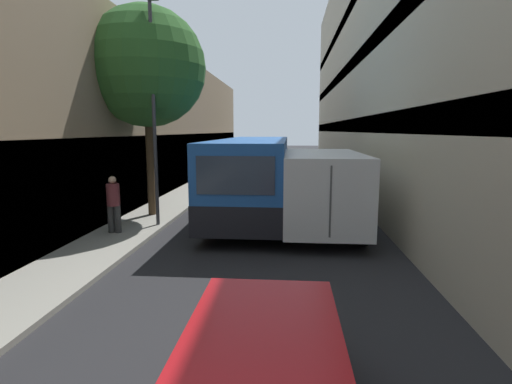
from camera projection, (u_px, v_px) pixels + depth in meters
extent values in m
plane|color=#232326|center=(267.00, 217.00, 15.71)|extent=(150.00, 150.00, 0.00)
cube|color=gray|center=(156.00, 214.00, 16.08)|extent=(2.06, 60.00, 0.12)
cube|color=#847056|center=(97.00, 116.00, 15.67)|extent=(2.40, 60.00, 7.90)
cube|color=black|center=(116.00, 176.00, 15.98)|extent=(1.08, 60.00, 3.16)
cube|color=#B7AD93|center=(415.00, 20.00, 14.17)|extent=(2.40, 60.00, 14.53)
cube|color=#333D47|center=(391.00, 124.00, 14.78)|extent=(1.08, 60.00, 0.70)
cube|color=#333D47|center=(396.00, 33.00, 14.29)|extent=(1.08, 60.00, 0.70)
cube|color=#9E0F14|center=(264.00, 351.00, 3.97)|extent=(1.50, 2.34, 0.58)
cylinder|color=black|center=(211.00, 364.00, 5.32)|extent=(0.16, 0.60, 0.60)
cylinder|color=black|center=(329.00, 370.00, 5.19)|extent=(0.16, 0.60, 0.60)
cube|color=#1E519E|center=(254.00, 171.00, 16.37)|extent=(2.60, 11.39, 2.61)
cube|color=black|center=(254.00, 192.00, 16.50)|extent=(2.62, 11.42, 0.90)
cube|color=#2D3847|center=(254.00, 162.00, 16.31)|extent=(2.64, 10.48, 0.84)
cube|color=#2D3847|center=(235.00, 176.00, 10.68)|extent=(2.13, 0.04, 1.04)
cylinder|color=black|center=(238.00, 188.00, 20.13)|extent=(0.24, 1.00, 1.00)
cylinder|color=black|center=(283.00, 189.00, 19.94)|extent=(0.24, 1.00, 1.00)
cylinder|color=black|center=(210.00, 219.00, 13.18)|extent=(0.24, 1.00, 1.00)
cylinder|color=black|center=(280.00, 220.00, 12.99)|extent=(0.24, 1.00, 1.00)
cube|color=silver|center=(315.00, 176.00, 17.17)|extent=(2.37, 2.22, 2.05)
cube|color=silver|center=(322.00, 187.00, 13.25)|extent=(2.47, 5.71, 2.25)
cube|color=#4C4C4C|center=(330.00, 202.00, 10.43)|extent=(0.05, 0.02, 1.91)
cylinder|color=black|center=(288.00, 198.00, 17.41)|extent=(0.22, 0.96, 0.96)
cylinder|color=black|center=(340.00, 198.00, 17.22)|extent=(0.22, 0.96, 0.96)
cylinder|color=black|center=(288.00, 228.00, 11.95)|extent=(0.22, 0.96, 0.96)
cylinder|color=black|center=(363.00, 230.00, 11.77)|extent=(0.22, 0.96, 0.96)
cube|color=navy|center=(244.00, 164.00, 27.99)|extent=(1.97, 4.79, 1.55)
cube|color=#2D3847|center=(247.00, 158.00, 29.95)|extent=(1.58, 0.04, 0.54)
cylinder|color=black|center=(234.00, 172.00, 29.54)|extent=(0.16, 0.64, 0.64)
cylinder|color=black|center=(258.00, 172.00, 29.39)|extent=(0.16, 0.64, 0.64)
cylinder|color=black|center=(229.00, 176.00, 26.80)|extent=(0.16, 0.64, 0.64)
cylinder|color=black|center=(255.00, 177.00, 26.65)|extent=(0.16, 0.64, 0.64)
cylinder|color=#383838|center=(111.00, 219.00, 12.80)|extent=(0.20, 0.20, 0.88)
cylinder|color=#383838|center=(118.00, 219.00, 12.79)|extent=(0.20, 0.20, 0.88)
cylinder|color=brown|center=(113.00, 195.00, 12.67)|extent=(0.41, 0.41, 0.70)
sphere|color=tan|center=(112.00, 180.00, 12.60)|extent=(0.24, 0.24, 0.24)
cylinder|color=#38383D|center=(154.00, 116.00, 13.39)|extent=(0.12, 0.12, 7.50)
cylinder|color=#4C3823|center=(150.00, 163.00, 15.33)|extent=(0.28, 0.28, 4.04)
sphere|color=#285623|center=(146.00, 67.00, 14.79)|extent=(4.41, 4.41, 4.41)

